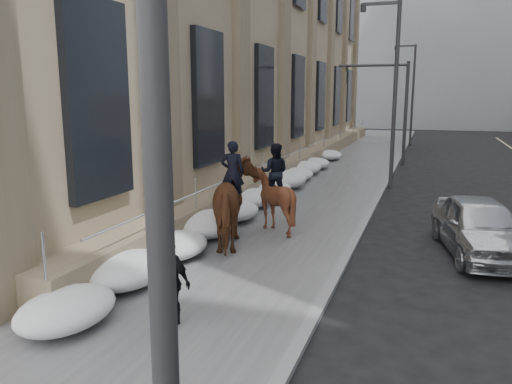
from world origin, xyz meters
TOP-DOWN VIEW (x-y plane):
  - ground at (0.00, 0.00)m, footprint 140.00×140.00m
  - sidewalk at (0.00, 10.00)m, footprint 5.00×80.00m
  - curb at (2.62, 10.00)m, footprint 0.24×80.00m
  - limestone_building at (-5.26, 19.96)m, footprint 6.10×44.00m
  - bg_building_mid at (4.00, 60.00)m, footprint 30.00×12.00m
  - bg_building_far at (-6.00, 72.00)m, footprint 24.00×12.00m
  - streetlight_near at (2.74, -6.00)m, footprint 1.71×0.24m
  - streetlight_mid at (2.74, 14.00)m, footprint 1.71×0.24m
  - streetlight_far at (2.74, 34.00)m, footprint 1.71×0.24m
  - traffic_signal at (2.07, 22.00)m, footprint 4.10×0.22m
  - snow_bank at (-1.42, 8.11)m, footprint 1.70×18.10m
  - mounted_horse_left at (-0.31, 3.48)m, footprint 2.10×2.99m
  - mounted_horse_right at (0.15, 5.27)m, footprint 1.77×1.93m
  - pedestrian at (0.28, -1.32)m, footprint 1.00×0.62m
  - car_silver at (5.82, 5.13)m, footprint 2.64×4.74m

SIDE VIEW (x-z plane):
  - ground at x=0.00m, z-range 0.00..0.00m
  - sidewalk at x=0.00m, z-range 0.00..0.12m
  - curb at x=2.62m, z-range 0.00..0.12m
  - snow_bank at x=-1.42m, z-range 0.09..0.85m
  - car_silver at x=5.82m, z-range 0.00..1.53m
  - pedestrian at x=0.28m, z-range 0.12..1.71m
  - mounted_horse_right at x=0.15m, z-range -0.11..2.49m
  - mounted_horse_left at x=-0.31m, z-range -0.09..2.72m
  - traffic_signal at x=2.07m, z-range 1.00..7.00m
  - streetlight_near at x=2.74m, z-range 0.58..8.58m
  - streetlight_mid at x=2.74m, z-range 0.58..8.58m
  - streetlight_far at x=2.74m, z-range 0.58..8.58m
  - limestone_building at x=-5.26m, z-range -0.10..17.90m
  - bg_building_far at x=-6.00m, z-range 0.00..20.00m
  - bg_building_mid at x=4.00m, z-range 0.00..28.00m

